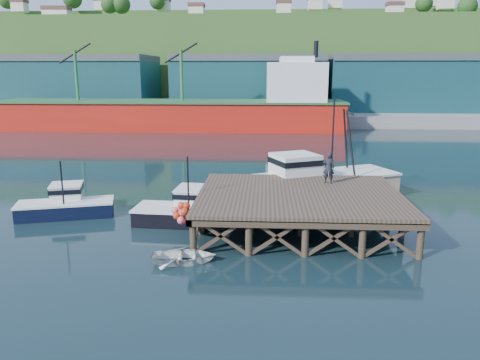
# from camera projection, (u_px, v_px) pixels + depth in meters

# --- Properties ---
(ground) EXTENTS (300.00, 300.00, 0.00)m
(ground) POSITION_uv_depth(u_px,v_px,m) (208.00, 225.00, 28.63)
(ground) COLOR black
(ground) RESTS_ON ground
(wharf) EXTENTS (12.00, 10.00, 2.62)m
(wharf) POSITION_uv_depth(u_px,v_px,m) (300.00, 196.00, 27.72)
(wharf) COLOR brown
(wharf) RESTS_ON ground
(far_quay) EXTENTS (160.00, 40.00, 2.00)m
(far_quay) POSITION_uv_depth(u_px,v_px,m) (249.00, 112.00, 96.48)
(far_quay) COLOR gray
(far_quay) RESTS_ON ground
(warehouse_left) EXTENTS (32.00, 16.00, 9.00)m
(warehouse_left) POSITION_uv_depth(u_px,v_px,m) (72.00, 85.00, 92.27)
(warehouse_left) COLOR #174B4C
(warehouse_left) RESTS_ON far_quay
(warehouse_mid) EXTENTS (28.00, 16.00, 9.00)m
(warehouse_mid) POSITION_uv_depth(u_px,v_px,m) (249.00, 86.00, 90.37)
(warehouse_mid) COLOR #174B4C
(warehouse_mid) RESTS_ON far_quay
(warehouse_right) EXTENTS (30.00, 16.00, 9.00)m
(warehouse_right) POSITION_uv_depth(u_px,v_px,m) (406.00, 86.00, 88.75)
(warehouse_right) COLOR #174B4C
(warehouse_right) RESTS_ON far_quay
(cargo_ship) EXTENTS (55.50, 10.00, 13.75)m
(cargo_ship) POSITION_uv_depth(u_px,v_px,m) (192.00, 109.00, 75.02)
(cargo_ship) COLOR red
(cargo_ship) RESTS_ON ground
(hillside) EXTENTS (220.00, 50.00, 22.00)m
(hillside) POSITION_uv_depth(u_px,v_px,m) (254.00, 64.00, 123.39)
(hillside) COLOR #2D511E
(hillside) RESTS_ON ground
(boat_navy) EXTENTS (6.37, 4.14, 3.76)m
(boat_navy) POSITION_uv_depth(u_px,v_px,m) (66.00, 204.00, 30.43)
(boat_navy) COLOR black
(boat_navy) RESTS_ON ground
(boat_black) EXTENTS (7.20, 6.03, 4.34)m
(boat_black) POSITION_uv_depth(u_px,v_px,m) (193.00, 210.00, 28.99)
(boat_black) COLOR black
(boat_black) RESTS_ON ground
(trawler) EXTENTS (11.53, 8.08, 7.30)m
(trawler) POSITION_uv_depth(u_px,v_px,m) (321.00, 179.00, 34.21)
(trawler) COLOR tan
(trawler) RESTS_ON ground
(dinghy) EXTENTS (3.30, 2.49, 0.65)m
(dinghy) POSITION_uv_depth(u_px,v_px,m) (184.00, 256.00, 22.95)
(dinghy) COLOR white
(dinghy) RESTS_ON ground
(dockworker) EXTENTS (0.79, 0.57, 2.02)m
(dockworker) POSITION_uv_depth(u_px,v_px,m) (329.00, 168.00, 30.01)
(dockworker) COLOR black
(dockworker) RESTS_ON wharf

